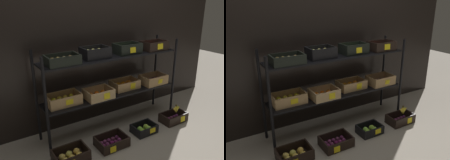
{
  "view_description": "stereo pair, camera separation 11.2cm",
  "coord_description": "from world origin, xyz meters",
  "views": [
    {
      "loc": [
        -1.5,
        -2.32,
        1.64
      ],
      "look_at": [
        0.0,
        0.0,
        0.65
      ],
      "focal_mm": 37.57,
      "sensor_mm": 36.0,
      "label": 1
    },
    {
      "loc": [
        -1.41,
        -2.38,
        1.64
      ],
      "look_at": [
        0.0,
        0.0,
        0.65
      ],
      "focal_mm": 37.57,
      "sensor_mm": 36.0,
      "label": 2
    }
  ],
  "objects": [
    {
      "name": "ground_plane",
      "position": [
        0.0,
        0.0,
        0.0
      ],
      "size": [
        10.0,
        10.0,
        0.0
      ],
      "primitive_type": "plane",
      "color": "gray"
    },
    {
      "name": "crate_ground_apple_green",
      "position": [
        0.25,
        -0.37,
        0.04
      ],
      "size": [
        0.3,
        0.22,
        0.11
      ],
      "color": "black",
      "rests_on": "ground_plane"
    },
    {
      "name": "crate_ground_right_plum",
      "position": [
        0.77,
        -0.37,
        0.05
      ],
      "size": [
        0.36,
        0.23,
        0.13
      ],
      "color": "black",
      "rests_on": "ground_plane"
    },
    {
      "name": "display_rack",
      "position": [
        0.01,
        -0.01,
        0.72
      ],
      "size": [
        1.93,
        0.4,
        1.11
      ],
      "color": "black",
      "rests_on": "ground_plane"
    },
    {
      "name": "crate_ground_plum",
      "position": [
        -0.25,
        -0.39,
        0.04
      ],
      "size": [
        0.35,
        0.27,
        0.12
      ],
      "color": "black",
      "rests_on": "ground_plane"
    },
    {
      "name": "crate_ground_apple_gold",
      "position": [
        -0.75,
        -0.36,
        0.05
      ],
      "size": [
        0.36,
        0.25,
        0.12
      ],
      "color": "black",
      "rests_on": "ground_plane"
    },
    {
      "name": "storefront_wall",
      "position": [
        0.0,
        0.39,
        0.96
      ],
      "size": [
        4.21,
        0.12,
        1.93
      ],
      "primitive_type": "cube",
      "color": "black",
      "rests_on": "ground_plane"
    },
    {
      "name": "banana_bunch_loose",
      "position": [
        0.8,
        -0.38,
        0.18
      ],
      "size": [
        0.13,
        0.04,
        0.12
      ],
      "color": "brown",
      "rests_on": "crate_ground_right_plum"
    }
  ]
}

